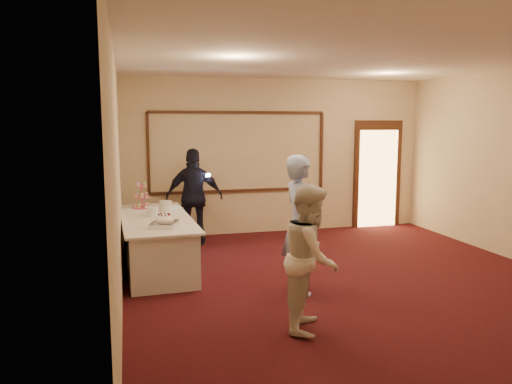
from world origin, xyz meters
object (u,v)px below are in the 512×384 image
(buffet_table, at_px, (156,242))
(pavlova_tray, at_px, (164,221))
(man, at_px, (300,224))
(woman, at_px, (311,257))
(cupcake_stand, at_px, (142,198))
(plate_stack_b, at_px, (166,206))
(guest, at_px, (194,197))
(plate_stack_a, at_px, (153,211))
(tart, at_px, (165,219))

(buffet_table, distance_m, pavlova_tray, 0.85)
(pavlova_tray, height_order, man, man)
(woman, bearing_deg, cupcake_stand, 51.03)
(buffet_table, xyz_separation_m, man, (1.70, -1.57, 0.50))
(pavlova_tray, bearing_deg, man, -27.41)
(pavlova_tray, bearing_deg, woman, -54.70)
(pavlova_tray, distance_m, woman, 2.37)
(cupcake_stand, height_order, plate_stack_b, cupcake_stand)
(woman, distance_m, guest, 4.00)
(man, xyz_separation_m, guest, (-0.95, 2.85, -0.03))
(plate_stack_a, bearing_deg, pavlova_tray, -81.91)
(tart, bearing_deg, woman, -59.84)
(buffet_table, height_order, cupcake_stand, cupcake_stand)
(cupcake_stand, bearing_deg, woman, -65.46)
(tart, xyz_separation_m, woman, (1.33, -2.29, -0.03))
(cupcake_stand, xyz_separation_m, tart, (0.28, -1.24, -0.14))
(cupcake_stand, distance_m, guest, 1.01)
(tart, height_order, guest, guest)
(plate_stack_b, bearing_deg, cupcake_stand, 128.33)
(cupcake_stand, bearing_deg, tart, -77.28)
(cupcake_stand, distance_m, woman, 3.88)
(woman, relative_size, guest, 0.90)
(tart, bearing_deg, buffet_table, 107.07)
(plate_stack_b, relative_size, man, 0.11)
(cupcake_stand, xyz_separation_m, plate_stack_a, (0.13, -0.80, -0.10))
(plate_stack_b, distance_m, tart, 0.80)
(tart, bearing_deg, plate_stack_a, 109.05)
(cupcake_stand, relative_size, woman, 0.31)
(man, bearing_deg, pavlova_tray, 63.34)
(pavlova_tray, relative_size, woman, 0.33)
(cupcake_stand, xyz_separation_m, guest, (0.92, 0.41, -0.09))
(plate_stack_a, distance_m, man, 2.39)
(tart, relative_size, woman, 0.20)
(pavlova_tray, relative_size, plate_stack_b, 2.55)
(man, bearing_deg, guest, 19.22)
(tart, bearing_deg, guest, 68.80)
(man, height_order, woman, man)
(cupcake_stand, distance_m, man, 3.08)
(buffet_table, bearing_deg, pavlova_tray, -84.20)
(woman, bearing_deg, tart, 56.65)
(pavlova_tray, xyz_separation_m, woman, (1.37, -1.94, -0.07))
(pavlova_tray, xyz_separation_m, tart, (0.04, 0.36, -0.04))
(woman, bearing_deg, plate_stack_b, 48.72)
(plate_stack_b, xyz_separation_m, woman, (1.26, -3.09, -0.09))
(cupcake_stand, height_order, man, man)
(buffet_table, xyz_separation_m, guest, (0.75, 1.29, 0.47))
(buffet_table, relative_size, plate_stack_b, 13.00)
(buffet_table, relative_size, guest, 1.53)
(guest, bearing_deg, man, 120.89)
(plate_stack_b, height_order, woman, woman)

